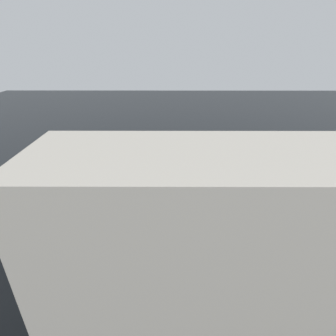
{
  "coord_description": "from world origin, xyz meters",
  "views": [
    {
      "loc": [
        2.9,
        14.83,
        7.34
      ],
      "look_at": [
        2.95,
        1.52,
        0.9
      ],
      "focal_mm": 28.0,
      "sensor_mm": 36.0,
      "label": 1
    }
  ],
  "objects": [
    {
      "name": "sign_post",
      "position": [
        4.58,
        3.53,
        1.58
      ],
      "size": [
        0.07,
        0.44,
        2.4
      ],
      "color": "#4C4C51",
      "rests_on": "ground"
    },
    {
      "name": "moving_hatchback",
      "position": [
        0.67,
        0.44,
        1.03
      ],
      "size": [
        4.25,
        3.17,
        2.06
      ],
      "color": "yellow",
      "rests_on": "ground"
    },
    {
      "name": "ground_plane",
      "position": [
        0.0,
        0.0,
        0.0
      ],
      "size": [
        60.0,
        60.0,
        0.0
      ],
      "primitive_type": "plane",
      "color": "black"
    },
    {
      "name": "fire_hydrant",
      "position": [
        4.17,
        2.54,
        0.4
      ],
      "size": [
        0.42,
        0.31,
        0.8
      ],
      "color": "red",
      "rests_on": "ground"
    },
    {
      "name": "metal_railing",
      "position": [
        -1.93,
        6.19,
        0.72
      ],
      "size": [
        9.88,
        0.04,
        1.05
      ],
      "color": "#B7BABF",
      "rests_on": "ground"
    },
    {
      "name": "kerb_strip",
      "position": [
        0.0,
        4.2,
        0.02
      ],
      "size": [
        24.0,
        3.2,
        0.04
      ],
      "primitive_type": "cube",
      "color": "slate",
      "rests_on": "ground"
    },
    {
      "name": "pedestrian",
      "position": [
        5.1,
        2.86,
        0.96
      ],
      "size": [
        0.34,
        0.54,
        1.62
      ],
      "color": "blue",
      "rests_on": "ground"
    },
    {
      "name": "delivery_truck",
      "position": [
        -5.65,
        1.22,
        1.37
      ],
      "size": [
        5.59,
        2.73,
        2.6
      ],
      "color": "#191E38",
      "rests_on": "ground"
    }
  ]
}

